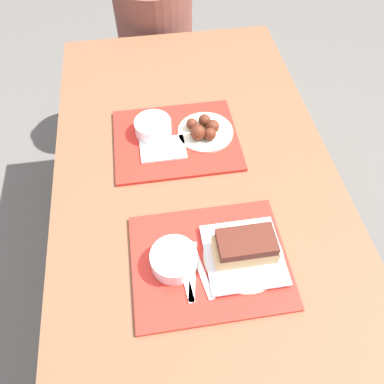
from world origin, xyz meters
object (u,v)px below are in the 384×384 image
(tray_far, at_px, (176,140))
(bowl_coleslaw_near, at_px, (174,259))
(brisket_sandwich_plate, at_px, (244,250))
(wings_plate_far, at_px, (204,130))
(tray_near, at_px, (210,261))
(bowl_coleslaw_far, at_px, (153,126))
(person_seated_across, at_px, (154,21))

(tray_far, bearing_deg, bowl_coleslaw_near, -97.82)
(brisket_sandwich_plate, distance_m, wings_plate_far, 0.47)
(tray_near, height_order, bowl_coleslaw_far, bowl_coleslaw_far)
(bowl_coleslaw_near, height_order, person_seated_across, person_seated_across)
(tray_near, relative_size, bowl_coleslaw_near, 3.38)
(tray_far, distance_m, brisket_sandwich_plate, 0.48)
(wings_plate_far, bearing_deg, brisket_sandwich_plate, -86.84)
(tray_far, bearing_deg, brisket_sandwich_plate, -75.12)
(wings_plate_far, height_order, person_seated_across, person_seated_across)
(tray_near, height_order, brisket_sandwich_plate, brisket_sandwich_plate)
(bowl_coleslaw_near, relative_size, person_seated_across, 0.19)
(wings_plate_far, distance_m, person_seated_across, 0.88)
(brisket_sandwich_plate, height_order, person_seated_across, person_seated_across)
(tray_far, relative_size, brisket_sandwich_plate, 1.93)
(tray_near, relative_size, brisket_sandwich_plate, 1.93)
(tray_near, bearing_deg, bowl_coleslaw_far, 101.92)
(tray_near, height_order, tray_far, same)
(bowl_coleslaw_far, distance_m, person_seated_across, 0.85)
(tray_near, height_order, bowl_coleslaw_near, bowl_coleslaw_near)
(bowl_coleslaw_far, bearing_deg, brisket_sandwich_plate, -68.72)
(wings_plate_far, bearing_deg, bowl_coleslaw_near, -109.03)
(bowl_coleslaw_near, distance_m, person_seated_across, 1.34)
(tray_far, distance_m, wings_plate_far, 0.10)
(tray_near, distance_m, brisket_sandwich_plate, 0.10)
(wings_plate_far, bearing_deg, tray_near, -97.85)
(bowl_coleslaw_far, height_order, person_seated_across, person_seated_across)
(brisket_sandwich_plate, xyz_separation_m, bowl_coleslaw_far, (-0.20, 0.50, -0.01))
(wings_plate_far, xyz_separation_m, person_seated_across, (-0.10, 0.87, -0.09))
(tray_near, relative_size, person_seated_across, 0.63)
(bowl_coleslaw_near, bearing_deg, person_seated_across, 87.33)
(brisket_sandwich_plate, height_order, bowl_coleslaw_far, brisket_sandwich_plate)
(bowl_coleslaw_near, bearing_deg, bowl_coleslaw_far, 91.15)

